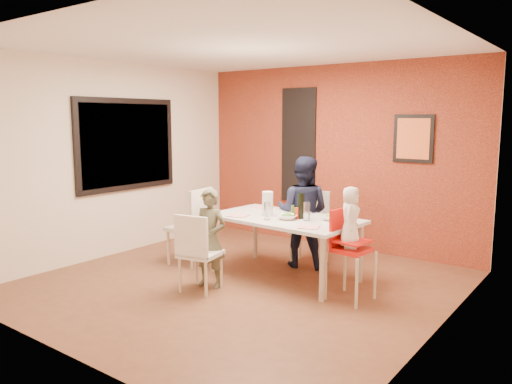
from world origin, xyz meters
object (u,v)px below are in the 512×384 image
Objects in this scene: chair_far at (311,223)px; wine_bottle at (301,206)px; child_near at (210,238)px; paper_towel_roll at (268,204)px; high_chair at (348,246)px; chair_near at (197,249)px; dining_table at (284,222)px; toddler at (350,217)px; child_far at (303,212)px; chair_left at (194,222)px.

chair_far is 0.85m from wine_bottle.
chair_far is 0.84× the size of child_near.
wine_bottle is 0.42m from paper_towel_roll.
wine_bottle is 1.01× the size of paper_towel_roll.
child_near reaches higher than high_chair.
child_near reaches higher than chair_near.
paper_towel_roll is at bearing -111.55° from chair_far.
child_near reaches higher than dining_table.
paper_towel_roll is at bearing 88.17° from high_chair.
high_chair reaches higher than dining_table.
toddler is (0.02, -0.00, 0.31)m from high_chair.
child_far is at bearing 96.52° from dining_table.
chair_left is at bearing 76.15° from toddler.
chair_near is 1.71m from toddler.
high_chair is 0.67× the size of child_far.
chair_near is 0.78× the size of child_near.
chair_far is 3.14× the size of wine_bottle.
chair_left is at bearing -56.28° from chair_near.
paper_towel_roll is at bearing 57.94° from child_near.
chair_left is 0.71× the size of child_far.
toddler is 2.13× the size of wine_bottle.
child_far is at bearing -98.55° from chair_far.
child_near is at bearing 117.76° from high_chair.
chair_far is (-0.08, 0.76, -0.14)m from dining_table.
wine_bottle reaches higher than high_chair.
child_near is 1.40m from child_far.
dining_table is 1.93× the size of chair_far.
paper_towel_roll is at bearing 67.28° from toddler.
chair_near is (-0.47, -1.04, -0.18)m from dining_table.
child_near is at bearing -121.31° from dining_table.
chair_near is 0.87× the size of chair_left.
high_chair is 1.49× the size of toddler.
child_near is 0.79× the size of child_far.
child_far is at bearing 59.41° from high_chair.
toddler is (1.44, 0.82, 0.40)m from chair_near.
chair_far is 1.49m from toddler.
paper_towel_roll is (1.04, 0.21, 0.32)m from chair_left.
dining_table is 1.15m from chair_near.
chair_far is at bearing 31.66° from toddler.
chair_left is 2.24m from toddler.
high_chair is at bearing -19.33° from wine_bottle.
child_far is (0.02, -0.24, 0.19)m from chair_far.
chair_near is at bearing -105.45° from paper_towel_roll.
child_near reaches higher than paper_towel_roll.
wine_bottle is at bearing 95.56° from chair_left.
wine_bottle reaches higher than chair_near.
dining_table is at bearing 82.77° from high_chair.
toddler reaches higher than paper_towel_roll.
child_far reaches higher than high_chair.
child_far is at bearing 118.86° from wine_bottle.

